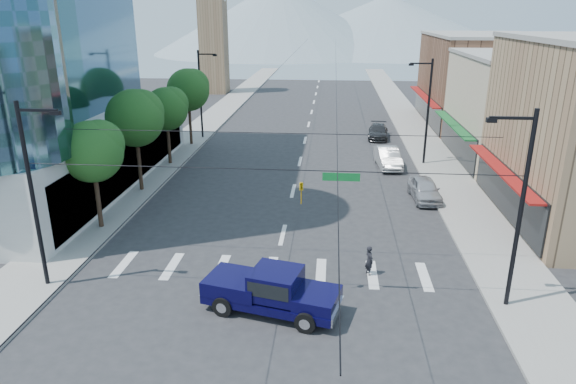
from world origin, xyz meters
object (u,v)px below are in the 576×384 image
at_px(pedestrian, 369,260).
at_px(parked_car_far, 378,132).
at_px(parked_car_mid, 388,158).
at_px(parked_car_near, 425,189).
at_px(pickup_truck, 271,290).

height_order(pedestrian, parked_car_far, pedestrian).
relative_size(pedestrian, parked_car_far, 0.32).
xyz_separation_m(pedestrian, parked_car_mid, (2.79, 19.43, 0.05)).
bearing_deg(parked_car_near, pickup_truck, -124.47).
bearing_deg(parked_car_mid, pickup_truck, -112.34).
distance_m(pickup_truck, pedestrian, 5.91).
relative_size(parked_car_near, parked_car_far, 0.92).
bearing_deg(pedestrian, parked_car_near, -46.57).
distance_m(pedestrian, parked_car_far, 30.19).
bearing_deg(pedestrian, parked_car_mid, -32.89).
height_order(pickup_truck, pedestrian, pickup_truck).
bearing_deg(parked_car_far, parked_car_near, -79.43).
height_order(pickup_truck, parked_car_mid, pickup_truck).
height_order(pedestrian, parked_car_mid, parked_car_mid).
bearing_deg(parked_car_far, pedestrian, -90.27).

